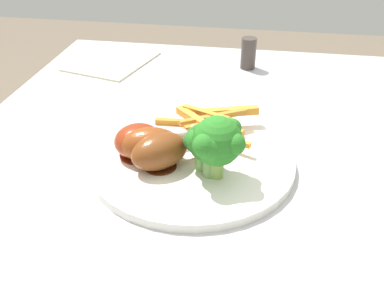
{
  "coord_description": "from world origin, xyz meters",
  "views": [
    {
      "loc": [
        -0.5,
        -0.05,
        1.07
      ],
      "look_at": [
        0.01,
        0.04,
        0.76
      ],
      "focal_mm": 42.23,
      "sensor_mm": 36.0,
      "label": 1
    }
  ],
  "objects_px": {
    "broccoli_floret_middle": "(202,142)",
    "carrot_fries_pile": "(209,123)",
    "dining_table": "(216,235)",
    "broccoli_floret_front": "(211,143)",
    "broccoli_floret_back": "(216,142)",
    "dinner_plate": "(192,160)",
    "pepper_shaker": "(248,53)",
    "chicken_drumstick_far": "(142,141)",
    "chicken_drumstick_extra": "(153,145)",
    "chicken_drumstick_near": "(163,151)"
  },
  "relations": [
    {
      "from": "chicken_drumstick_extra",
      "to": "pepper_shaker",
      "type": "bearing_deg",
      "value": -15.13
    },
    {
      "from": "dining_table",
      "to": "broccoli_floret_back",
      "type": "bearing_deg",
      "value": 177.93
    },
    {
      "from": "dining_table",
      "to": "broccoli_floret_back",
      "type": "distance_m",
      "value": 0.18
    },
    {
      "from": "chicken_drumstick_near",
      "to": "dining_table",
      "type": "bearing_deg",
      "value": -73.89
    },
    {
      "from": "dining_table",
      "to": "dinner_plate",
      "type": "height_order",
      "value": "dinner_plate"
    },
    {
      "from": "broccoli_floret_middle",
      "to": "carrot_fries_pile",
      "type": "xyz_separation_m",
      "value": [
        0.09,
        0.0,
        -0.02
      ]
    },
    {
      "from": "dinner_plate",
      "to": "chicken_drumstick_near",
      "type": "bearing_deg",
      "value": 128.92
    },
    {
      "from": "broccoli_floret_middle",
      "to": "carrot_fries_pile",
      "type": "relative_size",
      "value": 0.41
    },
    {
      "from": "dining_table",
      "to": "carrot_fries_pile",
      "type": "bearing_deg",
      "value": 17.31
    },
    {
      "from": "chicken_drumstick_near",
      "to": "pepper_shaker",
      "type": "distance_m",
      "value": 0.4
    },
    {
      "from": "broccoli_floret_front",
      "to": "chicken_drumstick_far",
      "type": "distance_m",
      "value": 0.11
    },
    {
      "from": "chicken_drumstick_far",
      "to": "pepper_shaker",
      "type": "xyz_separation_m",
      "value": [
        0.37,
        -0.12,
        -0.0
      ]
    },
    {
      "from": "broccoli_floret_middle",
      "to": "carrot_fries_pile",
      "type": "distance_m",
      "value": 0.09
    },
    {
      "from": "dinner_plate",
      "to": "broccoli_floret_middle",
      "type": "distance_m",
      "value": 0.05
    },
    {
      "from": "dining_table",
      "to": "broccoli_floret_middle",
      "type": "xyz_separation_m",
      "value": [
        -0.02,
        0.02,
        0.17
      ]
    },
    {
      "from": "carrot_fries_pile",
      "to": "pepper_shaker",
      "type": "height_order",
      "value": "pepper_shaker"
    },
    {
      "from": "broccoli_floret_back",
      "to": "pepper_shaker",
      "type": "relative_size",
      "value": 1.34
    },
    {
      "from": "chicken_drumstick_far",
      "to": "broccoli_floret_middle",
      "type": "bearing_deg",
      "value": -103.0
    },
    {
      "from": "chicken_drumstick_extra",
      "to": "broccoli_floret_middle",
      "type": "bearing_deg",
      "value": -98.26
    },
    {
      "from": "broccoli_floret_middle",
      "to": "dining_table",
      "type": "bearing_deg",
      "value": -49.47
    },
    {
      "from": "carrot_fries_pile",
      "to": "pepper_shaker",
      "type": "relative_size",
      "value": 2.49
    },
    {
      "from": "chicken_drumstick_far",
      "to": "chicken_drumstick_extra",
      "type": "distance_m",
      "value": 0.02
    },
    {
      "from": "dinner_plate",
      "to": "broccoli_floret_middle",
      "type": "xyz_separation_m",
      "value": [
        -0.02,
        -0.02,
        0.05
      ]
    },
    {
      "from": "dining_table",
      "to": "chicken_drumstick_far",
      "type": "bearing_deg",
      "value": 89.01
    },
    {
      "from": "dining_table",
      "to": "chicken_drumstick_extra",
      "type": "relative_size",
      "value": 7.56
    },
    {
      "from": "broccoli_floret_middle",
      "to": "chicken_drumstick_far",
      "type": "distance_m",
      "value": 0.09
    },
    {
      "from": "dining_table",
      "to": "carrot_fries_pile",
      "type": "height_order",
      "value": "carrot_fries_pile"
    },
    {
      "from": "dining_table",
      "to": "broccoli_floret_back",
      "type": "relative_size",
      "value": 11.6
    },
    {
      "from": "broccoli_floret_back",
      "to": "carrot_fries_pile",
      "type": "height_order",
      "value": "broccoli_floret_back"
    },
    {
      "from": "broccoli_floret_back",
      "to": "broccoli_floret_front",
      "type": "bearing_deg",
      "value": 75.48
    },
    {
      "from": "pepper_shaker",
      "to": "chicken_drumstick_far",
      "type": "bearing_deg",
      "value": 161.88
    },
    {
      "from": "chicken_drumstick_near",
      "to": "pepper_shaker",
      "type": "height_order",
      "value": "pepper_shaker"
    },
    {
      "from": "chicken_drumstick_far",
      "to": "pepper_shaker",
      "type": "height_order",
      "value": "pepper_shaker"
    },
    {
      "from": "broccoli_floret_middle",
      "to": "pepper_shaker",
      "type": "xyz_separation_m",
      "value": [
        0.39,
        -0.04,
        -0.02
      ]
    },
    {
      "from": "broccoli_floret_back",
      "to": "dinner_plate",
      "type": "bearing_deg",
      "value": 40.24
    },
    {
      "from": "broccoli_floret_back",
      "to": "chicken_drumstick_extra",
      "type": "relative_size",
      "value": 0.65
    },
    {
      "from": "broccoli_floret_back",
      "to": "dining_table",
      "type": "bearing_deg",
      "value": -2.07
    },
    {
      "from": "dining_table",
      "to": "broccoli_floret_front",
      "type": "distance_m",
      "value": 0.18
    },
    {
      "from": "broccoli_floret_back",
      "to": "broccoli_floret_middle",
      "type": "bearing_deg",
      "value": 46.46
    },
    {
      "from": "carrot_fries_pile",
      "to": "pepper_shaker",
      "type": "distance_m",
      "value": 0.3
    },
    {
      "from": "dinner_plate",
      "to": "chicken_drumstick_far",
      "type": "height_order",
      "value": "chicken_drumstick_far"
    },
    {
      "from": "chicken_drumstick_far",
      "to": "chicken_drumstick_extra",
      "type": "height_order",
      "value": "chicken_drumstick_extra"
    },
    {
      "from": "broccoli_floret_back",
      "to": "chicken_drumstick_extra",
      "type": "xyz_separation_m",
      "value": [
        0.03,
        0.09,
        -0.03
      ]
    },
    {
      "from": "chicken_drumstick_extra",
      "to": "pepper_shaker",
      "type": "height_order",
      "value": "pepper_shaker"
    },
    {
      "from": "chicken_drumstick_near",
      "to": "carrot_fries_pile",
      "type": "bearing_deg",
      "value": -27.09
    },
    {
      "from": "chicken_drumstick_extra",
      "to": "broccoli_floret_back",
      "type": "bearing_deg",
      "value": -108.13
    },
    {
      "from": "broccoli_floret_front",
      "to": "broccoli_floret_middle",
      "type": "bearing_deg",
      "value": 38.22
    },
    {
      "from": "dinner_plate",
      "to": "chicken_drumstick_far",
      "type": "xyz_separation_m",
      "value": [
        -0.0,
        0.07,
        0.03
      ]
    },
    {
      "from": "chicken_drumstick_near",
      "to": "chicken_drumstick_far",
      "type": "distance_m",
      "value": 0.04
    },
    {
      "from": "dining_table",
      "to": "broccoli_floret_front",
      "type": "relative_size",
      "value": 12.76
    }
  ]
}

